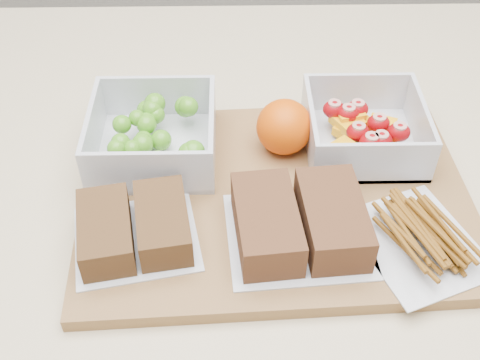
{
  "coord_description": "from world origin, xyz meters",
  "views": [
    {
      "loc": [
        -0.03,
        -0.45,
        1.38
      ],
      "look_at": [
        -0.02,
        0.02,
        0.93
      ],
      "focal_mm": 45.0,
      "sensor_mm": 36.0,
      "label": 1
    }
  ],
  "objects": [
    {
      "name": "sandwich_bag_left",
      "position": [
        -0.12,
        -0.06,
        0.93
      ],
      "size": [
        0.14,
        0.13,
        0.04
      ],
      "color": "silver",
      "rests_on": "cutting_board"
    },
    {
      "name": "sandwich_bag_center",
      "position": [
        0.04,
        -0.06,
        0.94
      ],
      "size": [
        0.15,
        0.14,
        0.04
      ],
      "color": "silver",
      "rests_on": "cutting_board"
    },
    {
      "name": "orange",
      "position": [
        0.03,
        0.08,
        0.95
      ],
      "size": [
        0.06,
        0.06,
        0.06
      ],
      "primitive_type": "sphere",
      "color": "#EB5405",
      "rests_on": "cutting_board"
    },
    {
      "name": "pretzel_bag",
      "position": [
        0.16,
        -0.07,
        0.93
      ],
      "size": [
        0.15,
        0.16,
        0.03
      ],
      "color": "silver",
      "rests_on": "cutting_board"
    },
    {
      "name": "grape_container",
      "position": [
        -0.11,
        0.08,
        0.94
      ],
      "size": [
        0.14,
        0.14,
        0.06
      ],
      "color": "silver",
      "rests_on": "cutting_board"
    },
    {
      "name": "cutting_board",
      "position": [
        0.02,
        0.01,
        0.91
      ],
      "size": [
        0.43,
        0.32,
        0.02
      ],
      "primitive_type": "cube",
      "rotation": [
        0.0,
        0.0,
        0.05
      ],
      "color": "olive",
      "rests_on": "counter"
    },
    {
      "name": "fruit_container",
      "position": [
        0.13,
        0.08,
        0.94
      ],
      "size": [
        0.13,
        0.13,
        0.06
      ],
      "color": "silver",
      "rests_on": "cutting_board"
    }
  ]
}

